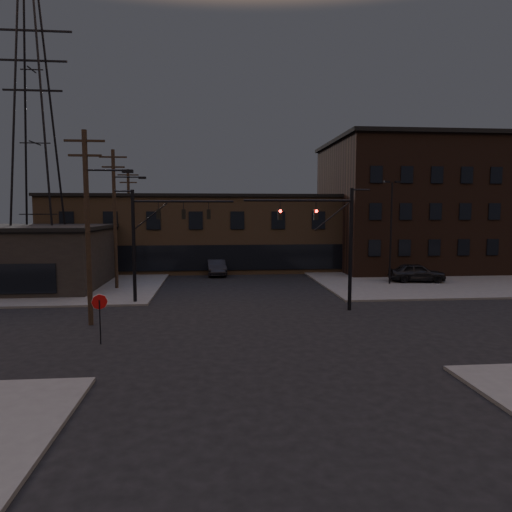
% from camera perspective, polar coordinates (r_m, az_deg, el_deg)
% --- Properties ---
extents(ground, '(140.00, 140.00, 0.00)m').
position_cam_1_polar(ground, '(25.46, 0.31, -9.20)').
color(ground, black).
rests_on(ground, ground).
extents(sidewalk_ne, '(30.00, 30.00, 0.15)m').
position_cam_1_polar(sidewalk_ne, '(52.91, 22.22, -1.80)').
color(sidewalk_ne, '#474744').
rests_on(sidewalk_ne, ground).
extents(sidewalk_nw, '(30.00, 30.00, 0.15)m').
position_cam_1_polar(sidewalk_nw, '(50.86, -27.94, -2.32)').
color(sidewalk_nw, '#474744').
rests_on(sidewalk_nw, ground).
extents(building_row, '(40.00, 12.00, 8.00)m').
position_cam_1_polar(building_row, '(52.61, -2.69, 2.86)').
color(building_row, brown).
rests_on(building_row, ground).
extents(building_right, '(22.00, 16.00, 14.00)m').
position_cam_1_polar(building_right, '(56.10, 20.59, 5.75)').
color(building_right, black).
rests_on(building_right, ground).
extents(building_left, '(16.00, 12.00, 5.00)m').
position_cam_1_polar(building_left, '(44.33, -28.67, -0.27)').
color(building_left, black).
rests_on(building_left, ground).
extents(traffic_signal_near, '(7.12, 0.24, 8.00)m').
position_cam_1_polar(traffic_signal_near, '(30.06, 9.68, 2.52)').
color(traffic_signal_near, black).
rests_on(traffic_signal_near, ground).
extents(traffic_signal_far, '(7.12, 0.24, 8.00)m').
position_cam_1_polar(traffic_signal_far, '(32.81, -12.86, 2.85)').
color(traffic_signal_far, black).
rests_on(traffic_signal_far, ground).
extents(stop_sign, '(0.72, 0.33, 2.48)m').
position_cam_1_polar(stop_sign, '(23.66, -18.96, -6.07)').
color(stop_sign, black).
rests_on(stop_sign, ground).
extents(utility_pole_near, '(3.70, 0.28, 11.00)m').
position_cam_1_polar(utility_pole_near, '(27.42, -20.20, 3.93)').
color(utility_pole_near, black).
rests_on(utility_pole_near, ground).
extents(utility_pole_mid, '(3.70, 0.28, 11.50)m').
position_cam_1_polar(utility_pole_mid, '(39.32, -17.15, 4.80)').
color(utility_pole_mid, black).
rests_on(utility_pole_mid, ground).
extents(utility_pole_far, '(2.20, 0.28, 11.00)m').
position_cam_1_polar(utility_pole_far, '(51.31, -15.57, 4.59)').
color(utility_pole_far, black).
rests_on(utility_pole_far, ground).
extents(transmission_tower, '(7.00, 7.00, 25.00)m').
position_cam_1_polar(transmission_tower, '(45.66, -25.89, 12.59)').
color(transmission_tower, black).
rests_on(transmission_tower, ground).
extents(lot_light_a, '(1.50, 0.28, 9.14)m').
position_cam_1_polar(lot_light_a, '(41.48, 16.54, 3.99)').
color(lot_light_a, black).
rests_on(lot_light_a, ground).
extents(lot_light_b, '(1.50, 0.28, 9.14)m').
position_cam_1_polar(lot_light_b, '(48.50, 20.94, 4.05)').
color(lot_light_b, black).
rests_on(lot_light_b, ground).
extents(parked_car_lot_a, '(5.18, 2.65, 1.69)m').
position_cam_1_polar(parked_car_lot_a, '(43.78, 19.45, -1.95)').
color(parked_car_lot_a, black).
rests_on(parked_car_lot_a, sidewalk_ne).
extents(parked_car_lot_b, '(4.55, 3.19, 1.22)m').
position_cam_1_polar(parked_car_lot_b, '(48.66, 15.40, -1.38)').
color(parked_car_lot_b, silver).
rests_on(parked_car_lot_b, sidewalk_ne).
extents(car_crossing, '(2.17, 5.27, 1.70)m').
position_cam_1_polar(car_crossing, '(46.93, -5.00, -1.35)').
color(car_crossing, black).
rests_on(car_crossing, ground).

